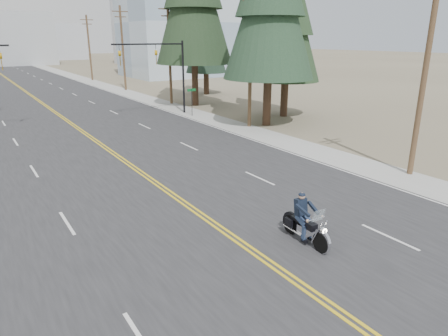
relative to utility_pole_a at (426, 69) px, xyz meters
The scene contains 16 objects.
road 63.51m from the utility_pole_a, 101.40° to the left, with size 20.00×200.00×0.01m, color #303033.
sidewalk_right 62.27m from the utility_pole_a, 90.92° to the left, with size 3.00×200.00×0.01m, color #A5A5A0.
traffic_mast_right 24.27m from the utility_pole_a, 98.35° to the left, with size 7.10×0.26×7.00m.
street_sign 22.41m from the utility_pole_a, 94.42° to the left, with size 0.90×0.06×2.62m.
utility_pole_a is the anchor object (origin of this frame).
utility_pole_b 15.00m from the utility_pole_a, 90.00° to the left, with size 2.20×0.30×11.50m.
utility_pole_c 30.00m from the utility_pole_a, 90.00° to the left, with size 2.20×0.30×11.00m.
utility_pole_d 45.00m from the utility_pole_a, 90.00° to the left, with size 2.20×0.30×11.50m.
utility_pole_e 62.00m from the utility_pole_a, 90.00° to the left, with size 2.20×0.30×11.00m.
glass_building 65.13m from the utility_pole_a, 72.54° to the left, with size 24.00×16.00×20.00m, color #9EB5CC.
haze_bldg_b 117.09m from the utility_pole_a, 92.20° to the left, with size 18.00×14.00×14.00m, color #ADB2B7.
haze_bldg_c 105.69m from the utility_pole_a, 74.91° to the left, with size 16.00×12.00×18.00m, color #B7BCC6.
haze_bldg_e 142.55m from the utility_pole_a, 84.97° to the left, with size 14.00×14.00×12.00m, color #B7BCC6.
motorcyclist 11.77m from the utility_pole_a, 166.60° to the right, with size 1.02×2.39×1.87m, color black, non-canonical shape.
conifer_mid 18.44m from the utility_pole_a, 71.50° to the left, with size 6.30×6.30×16.81m.
conifer_far 35.70m from the utility_pole_a, 77.73° to the left, with size 5.36×5.36×14.36m.
Camera 1 is at (-7.75, -3.94, 7.25)m, focal length 32.00 mm.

